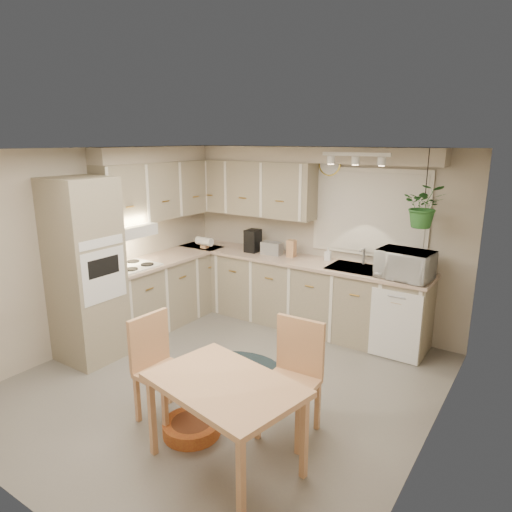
{
  "coord_description": "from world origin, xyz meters",
  "views": [
    {
      "loc": [
        2.68,
        -3.41,
        2.5
      ],
      "look_at": [
        0.02,
        0.55,
        1.27
      ],
      "focal_mm": 32.0,
      "sensor_mm": 36.0,
      "label": 1
    }
  ],
  "objects_px": {
    "dining_table": "(225,424)",
    "pet_bed": "(192,427)",
    "chair_back": "(289,382)",
    "braided_rug": "(234,367)",
    "microwave": "(405,261)",
    "chair_left": "(166,371)"
  },
  "relations": [
    {
      "from": "pet_bed",
      "to": "chair_back",
      "type": "bearing_deg",
      "value": 34.21
    },
    {
      "from": "dining_table",
      "to": "microwave",
      "type": "bearing_deg",
      "value": 78.72
    },
    {
      "from": "dining_table",
      "to": "pet_bed",
      "type": "bearing_deg",
      "value": 163.34
    },
    {
      "from": "chair_left",
      "to": "microwave",
      "type": "relative_size",
      "value": 1.63
    },
    {
      "from": "dining_table",
      "to": "braided_rug",
      "type": "xyz_separation_m",
      "value": [
        -0.88,
        1.3,
        -0.36
      ]
    },
    {
      "from": "dining_table",
      "to": "chair_back",
      "type": "distance_m",
      "value": 0.66
    },
    {
      "from": "chair_left",
      "to": "pet_bed",
      "type": "bearing_deg",
      "value": 86.27
    },
    {
      "from": "chair_back",
      "to": "dining_table",
      "type": "bearing_deg",
      "value": 69.01
    },
    {
      "from": "chair_left",
      "to": "braided_rug",
      "type": "distance_m",
      "value": 1.21
    },
    {
      "from": "chair_left",
      "to": "chair_back",
      "type": "bearing_deg",
      "value": 116.48
    },
    {
      "from": "chair_back",
      "to": "pet_bed",
      "type": "relative_size",
      "value": 1.98
    },
    {
      "from": "chair_back",
      "to": "microwave",
      "type": "height_order",
      "value": "microwave"
    },
    {
      "from": "chair_left",
      "to": "braided_rug",
      "type": "height_order",
      "value": "chair_left"
    },
    {
      "from": "dining_table",
      "to": "pet_bed",
      "type": "height_order",
      "value": "dining_table"
    },
    {
      "from": "chair_back",
      "to": "pet_bed",
      "type": "xyz_separation_m",
      "value": [
        -0.69,
        -0.47,
        -0.44
      ]
    },
    {
      "from": "pet_bed",
      "to": "braided_rug",
      "type": "bearing_deg",
      "value": 108.89
    },
    {
      "from": "microwave",
      "to": "dining_table",
      "type": "bearing_deg",
      "value": -95.62
    },
    {
      "from": "microwave",
      "to": "pet_bed",
      "type": "bearing_deg",
      "value": -106.3
    },
    {
      "from": "dining_table",
      "to": "chair_back",
      "type": "height_order",
      "value": "chair_back"
    },
    {
      "from": "dining_table",
      "to": "chair_left",
      "type": "height_order",
      "value": "chair_left"
    },
    {
      "from": "braided_rug",
      "to": "pet_bed",
      "type": "distance_m",
      "value": 1.22
    },
    {
      "from": "chair_left",
      "to": "chair_back",
      "type": "distance_m",
      "value": 1.11
    }
  ]
}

